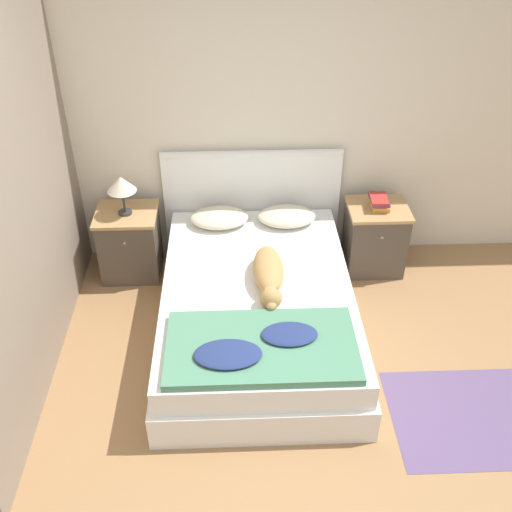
{
  "coord_description": "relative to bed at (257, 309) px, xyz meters",
  "views": [
    {
      "loc": [
        -0.1,
        -2.38,
        3.14
      ],
      "look_at": [
        0.04,
        1.2,
        0.56
      ],
      "focal_mm": 42.0,
      "sensor_mm": 36.0,
      "label": 1
    }
  ],
  "objects": [
    {
      "name": "pillow_right",
      "position": [
        0.28,
        0.82,
        0.29
      ],
      "size": [
        0.48,
        0.34,
        0.11
      ],
      "color": "beige",
      "rests_on": "bed"
    },
    {
      "name": "bed",
      "position": [
        0.0,
        0.0,
        0.0
      ],
      "size": [
        1.42,
        2.09,
        0.46
      ],
      "color": "white",
      "rests_on": "ground_plane"
    },
    {
      "name": "rug",
      "position": [
        1.37,
        -0.87,
        -0.23
      ],
      "size": [
        1.05,
        0.82,
        0.0
      ],
      "color": "#604C75",
      "rests_on": "ground_plane"
    },
    {
      "name": "pillow_left",
      "position": [
        -0.28,
        0.82,
        0.29
      ],
      "size": [
        0.48,
        0.34,
        0.11
      ],
      "color": "beige",
      "rests_on": "bed"
    },
    {
      "name": "nightstand_right",
      "position": [
        1.03,
        0.81,
        0.07
      ],
      "size": [
        0.5,
        0.45,
        0.6
      ],
      "color": "#4C4238",
      "rests_on": "ground_plane"
    },
    {
      "name": "wall_side_left",
      "position": [
        -1.48,
        0.06,
        1.05
      ],
      "size": [
        0.06,
        3.1,
        2.55
      ],
      "color": "gray",
      "rests_on": "ground_plane"
    },
    {
      "name": "book_stack",
      "position": [
        1.04,
        0.81,
        0.42
      ],
      "size": [
        0.17,
        0.24,
        0.09
      ],
      "color": "gold",
      "rests_on": "nightstand_right"
    },
    {
      "name": "headboard",
      "position": [
        0.0,
        1.07,
        0.29
      ],
      "size": [
        1.5,
        0.06,
        1.0
      ],
      "color": "white",
      "rests_on": "ground_plane"
    },
    {
      "name": "nightstand_left",
      "position": [
        -1.03,
        0.81,
        0.07
      ],
      "size": [
        0.5,
        0.45,
        0.6
      ],
      "color": "#4C4238",
      "rests_on": "ground_plane"
    },
    {
      "name": "ground_plane",
      "position": [
        -0.04,
        -0.99,
        -0.23
      ],
      "size": [
        16.0,
        16.0,
        0.0
      ],
      "primitive_type": "plane",
      "color": "#997047"
    },
    {
      "name": "wall_back",
      "position": [
        -0.04,
        1.14,
        1.05
      ],
      "size": [
        9.0,
        0.06,
        2.55
      ],
      "color": "beige",
      "rests_on": "ground_plane"
    },
    {
      "name": "quilt",
      "position": [
        -0.01,
        -0.67,
        0.27
      ],
      "size": [
        1.2,
        0.66,
        0.09
      ],
      "color": "#4C8466",
      "rests_on": "bed"
    },
    {
      "name": "dog",
      "position": [
        0.08,
        0.01,
        0.32
      ],
      "size": [
        0.22,
        0.76,
        0.17
      ],
      "color": "tan",
      "rests_on": "bed"
    },
    {
      "name": "table_lamp",
      "position": [
        -1.03,
        0.8,
        0.63
      ],
      "size": [
        0.23,
        0.23,
        0.33
      ],
      "color": "#2D2D33",
      "rests_on": "nightstand_left"
    }
  ]
}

